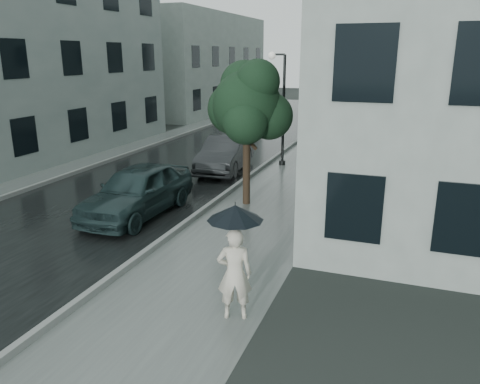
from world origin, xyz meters
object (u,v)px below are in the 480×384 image
at_px(lamp_post, 280,102).
at_px(street_tree, 248,104).
at_px(pedestrian, 235,274).
at_px(car_far, 225,154).
at_px(car_near, 137,190).

bearing_deg(lamp_post, street_tree, -98.47).
distance_m(pedestrian, lamp_post, 12.93).
xyz_separation_m(pedestrian, street_tree, (-2.08, 6.77, 2.36)).
height_order(street_tree, lamp_post, lamp_post).
bearing_deg(car_far, car_near, -100.32).
height_order(pedestrian, car_far, pedestrian).
bearing_deg(pedestrian, street_tree, -91.98).
bearing_deg(car_near, street_tree, 40.94).
xyz_separation_m(pedestrian, car_near, (-4.84, 4.49, -0.12)).
distance_m(street_tree, car_far, 5.24).
height_order(car_near, car_far, car_near).
bearing_deg(pedestrian, car_far, -86.64).
relative_size(car_near, car_far, 1.03).
xyz_separation_m(pedestrian, lamp_post, (-2.57, 12.53, 1.90)).
relative_size(pedestrian, car_far, 0.40).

